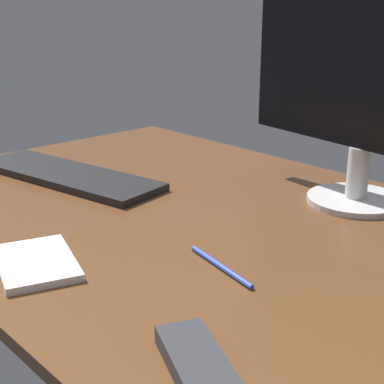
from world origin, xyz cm
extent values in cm
cube|color=brown|center=(0.00, 0.00, 1.00)|extent=(140.00, 84.00, 2.00)
cylinder|color=silver|center=(9.71, 26.94, 2.57)|extent=(18.13, 18.13, 1.15)
cylinder|color=silver|center=(9.71, 26.94, 8.01)|extent=(4.03, 4.03, 9.73)
cube|color=black|center=(9.71, 26.94, 30.09)|extent=(52.87, 9.20, 34.43)
cube|color=black|center=(-40.77, -5.31, 2.79)|extent=(47.40, 21.77, 1.57)
cube|color=#2D2D33|center=(29.89, -31.83, 3.07)|extent=(19.45, 12.75, 2.14)
cube|color=white|center=(-6.52, -30.89, 2.56)|extent=(17.93, 14.78, 1.12)
cylinder|color=blue|center=(12.17, -11.82, 2.39)|extent=(14.70, 3.63, 0.78)
camera|label=1|loc=(64.11, -65.14, 38.86)|focal=53.61mm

